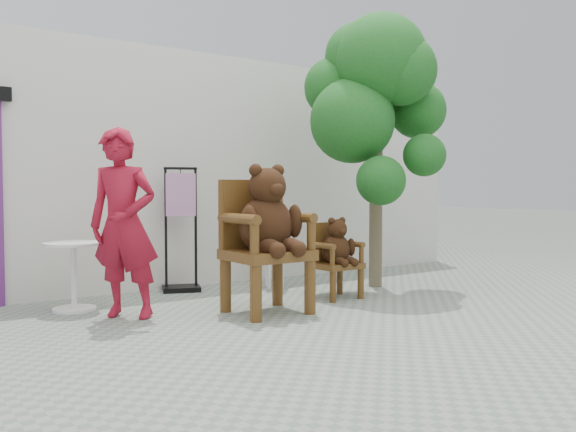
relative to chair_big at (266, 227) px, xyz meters
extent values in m
plane|color=gray|center=(0.31, -0.67, -0.87)|extent=(60.00, 60.00, 0.00)
cube|color=silver|center=(0.31, 2.43, 0.63)|extent=(9.00, 1.00, 3.00)
cylinder|color=#452A0E|center=(-0.32, -0.32, -0.60)|extent=(0.12, 0.12, 0.54)
cylinder|color=#452A0E|center=(-0.32, 0.26, -0.60)|extent=(0.12, 0.12, 0.54)
cylinder|color=#452A0E|center=(0.32, -0.32, -0.60)|extent=(0.12, 0.12, 0.54)
cylinder|color=#452A0E|center=(0.32, 0.26, -0.60)|extent=(0.12, 0.12, 0.54)
cube|color=#452A0E|center=(0.00, -0.03, -0.28)|extent=(0.77, 0.70, 0.10)
cube|color=#452A0E|center=(0.00, 0.27, 0.12)|extent=(0.73, 0.10, 0.70)
cylinder|color=#452A0E|center=(-0.33, 0.27, 0.12)|extent=(0.10, 0.10, 0.70)
cylinder|color=#452A0E|center=(-0.33, -0.32, -0.07)|extent=(0.09, 0.09, 0.32)
cylinder|color=#452A0E|center=(-0.33, -0.03, 0.09)|extent=(0.10, 0.67, 0.10)
cylinder|color=#452A0E|center=(0.33, 0.27, 0.12)|extent=(0.10, 0.10, 0.70)
cylinder|color=#452A0E|center=(0.33, -0.32, -0.07)|extent=(0.09, 0.09, 0.32)
cylinder|color=#452A0E|center=(0.33, -0.03, 0.09)|extent=(0.10, 0.67, 0.10)
ellipsoid|color=black|center=(0.00, 0.00, 0.01)|extent=(0.57, 0.48, 0.60)
sphere|color=black|center=(0.00, -0.03, 0.40)|extent=(0.38, 0.38, 0.38)
ellipsoid|color=black|center=(0.00, -0.18, 0.38)|extent=(0.17, 0.14, 0.14)
sphere|color=black|center=(-0.13, -0.02, 0.56)|extent=(0.13, 0.13, 0.13)
sphere|color=black|center=(0.13, -0.02, 0.56)|extent=(0.13, 0.13, 0.13)
ellipsoid|color=black|center=(-0.27, -0.13, 0.05)|extent=(0.13, 0.19, 0.34)
ellipsoid|color=black|center=(-0.12, -0.26, -0.18)|extent=(0.17, 0.33, 0.17)
sphere|color=black|center=(-0.12, -0.39, -0.20)|extent=(0.16, 0.16, 0.16)
ellipsoid|color=black|center=(0.27, -0.13, 0.05)|extent=(0.13, 0.19, 0.34)
ellipsoid|color=black|center=(0.12, -0.26, -0.18)|extent=(0.17, 0.33, 0.17)
sphere|color=black|center=(0.12, -0.39, -0.20)|extent=(0.16, 0.16, 0.16)
cylinder|color=#452A0E|center=(0.89, 0.02, -0.70)|extent=(0.07, 0.07, 0.34)
cylinder|color=#452A0E|center=(0.89, 0.39, -0.70)|extent=(0.07, 0.07, 0.34)
cylinder|color=#452A0E|center=(1.31, 0.02, -0.70)|extent=(0.07, 0.07, 0.34)
cylinder|color=#452A0E|center=(1.31, 0.39, -0.70)|extent=(0.07, 0.07, 0.34)
cube|color=#452A0E|center=(1.10, 0.20, -0.49)|extent=(0.49, 0.45, 0.07)
cube|color=#452A0E|center=(1.10, 0.39, -0.23)|extent=(0.47, 0.07, 0.45)
cylinder|color=#452A0E|center=(0.89, 0.39, -0.23)|extent=(0.07, 0.07, 0.45)
cylinder|color=#452A0E|center=(0.89, 0.02, -0.36)|extent=(0.06, 0.06, 0.21)
cylinder|color=#452A0E|center=(0.89, 0.20, -0.25)|extent=(0.07, 0.43, 0.07)
cylinder|color=#452A0E|center=(1.31, 0.39, -0.23)|extent=(0.07, 0.07, 0.45)
cylinder|color=#452A0E|center=(1.31, 0.02, -0.36)|extent=(0.06, 0.06, 0.21)
cylinder|color=#452A0E|center=(1.31, 0.20, -0.25)|extent=(0.07, 0.43, 0.07)
ellipsoid|color=black|center=(1.10, 0.21, -0.31)|extent=(0.34, 0.29, 0.36)
sphere|color=black|center=(1.10, 0.19, -0.08)|extent=(0.23, 0.23, 0.23)
ellipsoid|color=black|center=(1.10, 0.10, -0.09)|extent=(0.10, 0.08, 0.08)
sphere|color=black|center=(1.02, 0.20, 0.02)|extent=(0.08, 0.08, 0.08)
sphere|color=black|center=(1.18, 0.20, 0.02)|extent=(0.08, 0.08, 0.08)
ellipsoid|color=black|center=(0.94, 0.14, -0.29)|extent=(0.08, 0.11, 0.21)
ellipsoid|color=black|center=(1.03, 0.06, -0.43)|extent=(0.10, 0.20, 0.10)
sphere|color=black|center=(1.03, -0.02, -0.44)|extent=(0.10, 0.10, 0.10)
ellipsoid|color=black|center=(1.26, 0.14, -0.29)|extent=(0.08, 0.11, 0.21)
ellipsoid|color=black|center=(1.17, 0.06, -0.43)|extent=(0.10, 0.20, 0.10)
sphere|color=black|center=(1.17, -0.02, -0.44)|extent=(0.10, 0.10, 0.10)
imported|color=maroon|center=(-1.30, 0.46, 0.04)|extent=(0.78, 0.78, 1.82)
cylinder|color=white|center=(-1.56, 1.22, -0.18)|extent=(0.60, 0.60, 0.03)
cylinder|color=white|center=(-1.56, 1.22, -0.52)|extent=(0.06, 0.06, 0.68)
cylinder|color=white|center=(-1.56, 1.22, -0.85)|extent=(0.44, 0.44, 0.03)
cube|color=black|center=(-0.30, 1.74, -0.12)|extent=(0.04, 0.04, 1.50)
cube|color=black|center=(0.03, 1.62, -0.12)|extent=(0.04, 0.04, 1.50)
cube|color=black|center=(-0.14, 1.68, 0.63)|extent=(0.38, 0.17, 0.03)
cube|color=black|center=(-0.14, 1.68, -0.84)|extent=(0.54, 0.49, 0.06)
cube|color=#B87EB2|center=(-0.14, 1.67, 0.31)|extent=(0.35, 0.17, 0.52)
cylinder|color=black|center=(-0.14, 1.68, 0.60)|extent=(0.01, 0.01, 0.08)
cylinder|color=white|center=(0.95, 1.25, -0.43)|extent=(0.32, 0.32, 0.03)
cylinder|color=white|center=(1.04, 1.33, -0.65)|extent=(0.03, 0.03, 0.44)
cylinder|color=white|center=(0.87, 1.33, -0.65)|extent=(0.03, 0.03, 0.44)
cylinder|color=white|center=(0.87, 1.16, -0.65)|extent=(0.03, 0.03, 0.44)
cylinder|color=white|center=(1.04, 1.16, -0.65)|extent=(0.03, 0.03, 0.44)
cylinder|color=black|center=(0.93, 1.29, 0.19)|extent=(0.18, 0.11, 0.79)
cylinder|color=olive|center=(0.90, 1.35, 0.51)|extent=(0.05, 0.04, 0.08)
cylinder|color=black|center=(1.00, 1.23, 0.19)|extent=(0.07, 0.18, 0.79)
cylinder|color=olive|center=(1.06, 1.22, 0.51)|extent=(0.04, 0.05, 0.08)
cylinder|color=black|center=(0.96, 1.20, 0.19)|extent=(0.18, 0.06, 0.79)
cylinder|color=olive|center=(0.98, 1.14, 0.51)|extent=(0.05, 0.04, 0.08)
cylinder|color=black|center=(1.00, 1.25, 0.19)|extent=(0.02, 0.16, 0.79)
cylinder|color=olive|center=(1.05, 1.25, 0.51)|extent=(0.04, 0.05, 0.08)
cylinder|color=black|center=(0.95, 1.30, 0.19)|extent=(0.17, 0.03, 0.79)
cylinder|color=olive|center=(0.95, 1.35, 0.51)|extent=(0.05, 0.04, 0.08)
cylinder|color=black|center=(0.91, 1.27, 0.19)|extent=(0.08, 0.14, 0.80)
cylinder|color=olive|center=(0.86, 1.29, 0.51)|extent=(0.04, 0.05, 0.08)
cylinder|color=#483F2B|center=(2.06, 0.57, 0.58)|extent=(0.17, 0.17, 2.90)
sphere|color=#113E16|center=(1.70, 0.77, 1.47)|extent=(0.79, 0.79, 0.79)
sphere|color=#113E16|center=(1.61, 0.87, 1.66)|extent=(0.76, 0.76, 0.76)
sphere|color=#113E16|center=(2.56, 0.34, 1.39)|extent=(0.73, 0.73, 0.73)
sphere|color=#113E16|center=(1.81, 0.63, 2.03)|extent=(0.85, 0.85, 0.85)
sphere|color=#113E16|center=(2.05, 0.13, 1.81)|extent=(0.85, 0.85, 0.85)
sphere|color=#113E16|center=(1.90, 0.33, 1.95)|extent=(1.13, 1.13, 1.13)
sphere|color=#113E16|center=(1.61, 0.52, 1.21)|extent=(1.04, 1.04, 1.04)
sphere|color=#113E16|center=(1.64, 0.05, 0.48)|extent=(0.58, 0.58, 0.58)
sphere|color=#113E16|center=(2.26, -0.05, 0.79)|extent=(0.52, 0.52, 0.52)
camera|label=1|loc=(-3.36, -5.13, 0.38)|focal=38.00mm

